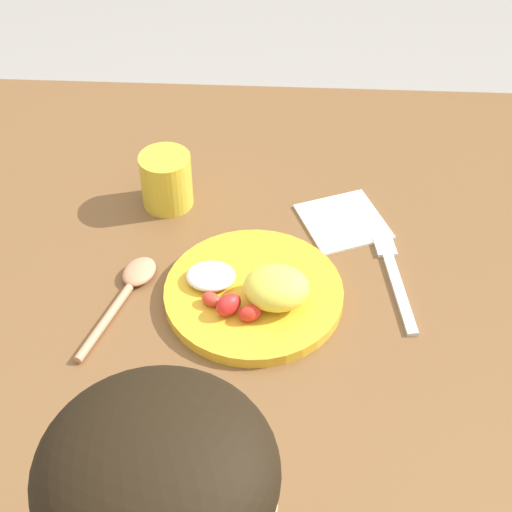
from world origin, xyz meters
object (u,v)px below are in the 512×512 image
plate (256,292)px  fork (394,275)px  drinking_cup (166,180)px  spoon (129,286)px

plate → fork: 0.19m
plate → drinking_cup: drinking_cup is taller
plate → drinking_cup: size_ratio=2.81×
fork → spoon: spoon is taller
plate → drinking_cup: (-0.14, 0.19, 0.02)m
plate → spoon: bearing=176.3°
plate → fork: plate is taller
fork → spoon: bearing=88.6°
plate → drinking_cup: 0.24m
plate → drinking_cup: bearing=125.8°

